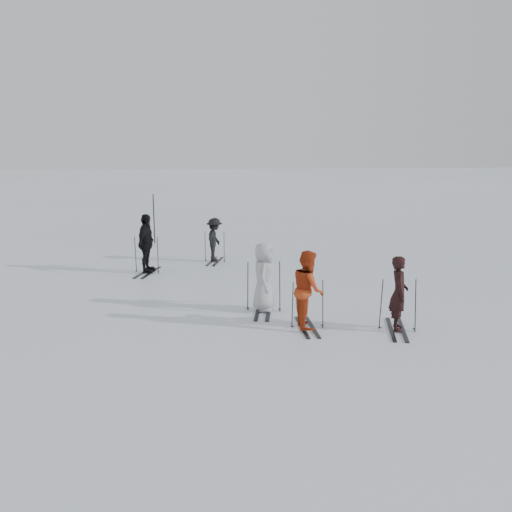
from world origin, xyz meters
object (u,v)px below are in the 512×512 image
Objects in this scene: skier_uphill_left at (146,244)px; piste_marker at (154,219)px; skier_near_dark at (399,294)px; skier_grey at (264,278)px; skier_red at (308,290)px; skier_uphill_far at (215,240)px.

piste_marker reaches higher than skier_uphill_left.
piste_marker reaches higher than skier_near_dark.
skier_uphill_left is (-3.36, 4.43, 0.08)m from skier_grey.
skier_near_dark is 2.07m from skier_red.
piste_marker is (-0.17, 5.19, 0.07)m from skier_uphill_left.
piste_marker is at bearing 30.20° from skier_grey.
skier_uphill_left is 0.93× the size of piste_marker.
skier_red is at bearing 92.49° from skier_near_dark.
piste_marker reaches higher than skier_grey.
skier_near_dark is at bearing -118.86° from skier_uphill_left.
skier_near_dark is 8.83m from skier_uphill_left.
skier_near_dark is at bearing -137.87° from skier_uphill_far.
skier_grey is 0.85× the size of piste_marker.
skier_uphill_far is at bearing -57.08° from piste_marker.
skier_grey reaches higher than skier_uphill_far.
skier_near_dark is 0.98× the size of skier_grey.
skier_near_dark is 0.90× the size of skier_uphill_left.
skier_grey is 1.14× the size of skier_uphill_far.
skier_red is 11.88m from piste_marker.
skier_grey is at bearing -154.90° from skier_uphill_far.
skier_uphill_left is (-6.28, 6.20, 0.09)m from skier_near_dark.
piste_marker reaches higher than skier_red.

